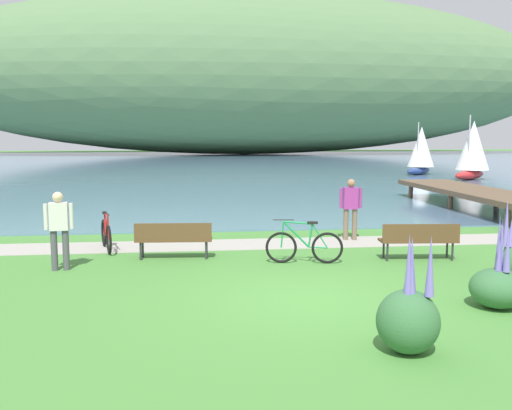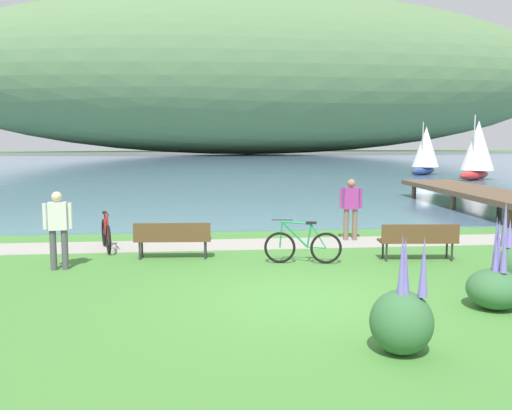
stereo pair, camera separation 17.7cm
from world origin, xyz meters
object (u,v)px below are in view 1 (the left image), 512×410
at_px(bicycle_leaning_near_bench, 304,246).
at_px(person_at_shoreline, 351,205).
at_px(park_bench_near_camera, 419,238).
at_px(sailboat_mid_bay, 473,149).
at_px(sailboat_nearest_to_shore, 421,150).
at_px(park_bench_further_along, 174,237).
at_px(person_on_the_grass, 59,226).
at_px(bicycle_beside_path, 106,235).

distance_m(bicycle_leaning_near_bench, person_at_shoreline, 3.25).
bearing_deg(park_bench_near_camera, sailboat_mid_bay, 59.81).
xyz_separation_m(sailboat_nearest_to_shore, sailboat_mid_bay, (1.45, -4.87, 0.16)).
bearing_deg(park_bench_near_camera, sailboat_nearest_to_shore, 67.05).
height_order(park_bench_near_camera, bicycle_leaning_near_bench, bicycle_leaning_near_bench).
height_order(bicycle_leaning_near_bench, person_at_shoreline, person_at_shoreline).
height_order(park_bench_further_along, sailboat_mid_bay, sailboat_mid_bay).
bearing_deg(park_bench_further_along, person_at_shoreline, 20.86).
bearing_deg(person_at_shoreline, person_on_the_grass, -159.66).
xyz_separation_m(bicycle_leaning_near_bench, person_at_shoreline, (1.84, 2.62, 0.58)).
relative_size(park_bench_near_camera, bicycle_beside_path, 1.06).
bearing_deg(sailboat_mid_bay, bicycle_leaning_near_bench, -125.16).
bearing_deg(person_on_the_grass, person_at_shoreline, 20.34).
xyz_separation_m(park_bench_further_along, sailboat_mid_bay, (18.64, 21.46, 1.48)).
height_order(sailboat_nearest_to_shore, sailboat_mid_bay, sailboat_mid_bay).
distance_m(person_at_shoreline, sailboat_mid_bay, 24.03).
relative_size(person_at_shoreline, sailboat_mid_bay, 0.41).
height_order(park_bench_near_camera, person_on_the_grass, person_on_the_grass).
height_order(park_bench_further_along, bicycle_leaning_near_bench, bicycle_leaning_near_bench).
bearing_deg(sailboat_nearest_to_shore, person_on_the_grass, -125.80).
height_order(person_at_shoreline, sailboat_nearest_to_shore, sailboat_nearest_to_shore).
distance_m(park_bench_near_camera, person_on_the_grass, 8.12).
bearing_deg(person_on_the_grass, park_bench_near_camera, 0.45).
height_order(bicycle_beside_path, person_on_the_grass, person_on_the_grass).
bearing_deg(person_at_shoreline, bicycle_leaning_near_bench, -125.03).
bearing_deg(sailboat_mid_bay, bicycle_beside_path, -135.16).
distance_m(person_at_shoreline, person_on_the_grass, 7.69).
bearing_deg(bicycle_beside_path, sailboat_nearest_to_shore, 53.02).
height_order(park_bench_further_along, sailboat_nearest_to_shore, sailboat_nearest_to_shore).
height_order(park_bench_further_along, person_on_the_grass, person_on_the_grass).
xyz_separation_m(person_at_shoreline, sailboat_nearest_to_shore, (12.38, 24.49, 0.86)).
relative_size(park_bench_further_along, bicycle_beside_path, 1.06).
distance_m(park_bench_near_camera, sailboat_nearest_to_shore, 29.46).
bearing_deg(bicycle_leaning_near_bench, park_bench_near_camera, 0.21).
bearing_deg(sailboat_nearest_to_shore, bicycle_beside_path, -126.98).
bearing_deg(person_at_shoreline, bicycle_beside_path, -174.44).
bearing_deg(person_at_shoreline, sailboat_nearest_to_shore, 63.18).
distance_m(park_bench_further_along, sailboat_mid_bay, 28.46).
bearing_deg(person_on_the_grass, bicycle_leaning_near_bench, 0.57).
bearing_deg(park_bench_further_along, bicycle_leaning_near_bench, -14.84).
height_order(bicycle_leaning_near_bench, sailboat_mid_bay, sailboat_mid_bay).
xyz_separation_m(person_at_shoreline, sailboat_mid_bay, (13.83, 19.62, 1.02)).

